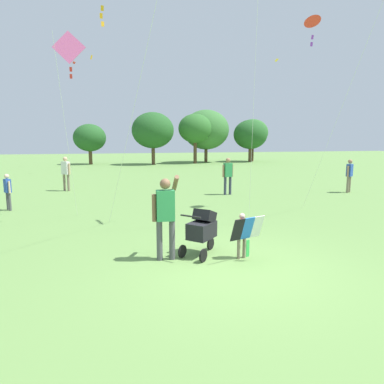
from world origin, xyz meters
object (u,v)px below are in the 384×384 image
at_px(person_adult_flyer, 165,211).
at_px(person_sitting_far, 66,171).
at_px(kite_green_novelty, 313,24).
at_px(child_with_butterfly_kite, 243,231).
at_px(stroller, 202,228).
at_px(person_kid_running, 228,173).
at_px(person_red_shirt, 8,189).
at_px(person_couple_left, 349,173).
at_px(kite_blue_high, 69,51).

relative_size(person_adult_flyer, person_sitting_far, 1.07).
bearing_deg(person_sitting_far, kite_green_novelty, -36.68).
distance_m(child_with_butterfly_kite, stroller, 0.91).
bearing_deg(person_kid_running, kite_green_novelty, -64.72).
xyz_separation_m(person_red_shirt, person_sitting_far, (1.54, 4.47, 0.22)).
bearing_deg(child_with_butterfly_kite, person_kid_running, 71.52).
xyz_separation_m(child_with_butterfly_kite, kite_green_novelty, (4.43, 4.57, 5.88)).
xyz_separation_m(child_with_butterfly_kite, person_adult_flyer, (-1.59, 0.38, 0.44)).
bearing_deg(person_red_shirt, stroller, -49.57).
relative_size(kite_green_novelty, person_kid_running, 3.97).
xyz_separation_m(kite_green_novelty, person_red_shirt, (-10.60, 2.28, -5.72)).
xyz_separation_m(kite_green_novelty, person_sitting_far, (-9.06, 6.75, -5.49)).
xyz_separation_m(person_red_shirt, person_couple_left, (14.78, 0.43, 0.17)).
bearing_deg(person_red_shirt, kite_blue_high, -32.39).
bearing_deg(person_sitting_far, stroller, -70.30).
relative_size(person_adult_flyer, kite_green_novelty, 0.27).
distance_m(stroller, person_sitting_far, 11.50).
distance_m(child_with_butterfly_kite, person_kid_running, 8.62).
distance_m(kite_green_novelty, person_couple_left, 7.46).
bearing_deg(kite_blue_high, person_red_shirt, 147.61).
relative_size(person_sitting_far, person_couple_left, 1.06).
relative_size(person_adult_flyer, kite_blue_high, 0.30).
height_order(kite_green_novelty, person_couple_left, kite_green_novelty).
height_order(person_adult_flyer, kite_green_novelty, kite_green_novelty).
bearing_deg(kite_blue_high, person_couple_left, 9.13).
xyz_separation_m(person_adult_flyer, kite_green_novelty, (6.02, 4.19, 5.45)).
bearing_deg(kite_green_novelty, person_red_shirt, 167.86).
relative_size(person_red_shirt, person_sitting_far, 0.78).
xyz_separation_m(child_with_butterfly_kite, person_red_shirt, (-6.17, 6.85, 0.17)).
bearing_deg(child_with_butterfly_kite, person_couple_left, 40.23).
xyz_separation_m(child_with_butterfly_kite, person_couple_left, (8.61, 7.28, 0.33)).
xyz_separation_m(person_sitting_far, person_couple_left, (13.24, -4.04, -0.06)).
height_order(person_adult_flyer, stroller, person_adult_flyer).
distance_m(kite_blue_high, person_kid_running, 8.24).
height_order(child_with_butterfly_kite, person_sitting_far, person_sitting_far).
bearing_deg(kite_blue_high, person_kid_running, 23.92).
bearing_deg(child_with_butterfly_kite, person_sitting_far, 112.27).
relative_size(person_sitting_far, person_kid_running, 1.00).
xyz_separation_m(stroller, kite_green_novelty, (5.19, 4.07, 5.89)).
relative_size(kite_blue_high, person_couple_left, 3.71).
xyz_separation_m(kite_blue_high, person_kid_running, (6.46, 2.86, -4.25)).
xyz_separation_m(stroller, person_red_shirt, (-5.41, 6.35, 0.17)).
height_order(child_with_butterfly_kite, person_couple_left, person_couple_left).
height_order(stroller, kite_green_novelty, kite_green_novelty).
bearing_deg(person_red_shirt, person_adult_flyer, -54.70).
xyz_separation_m(kite_blue_high, person_red_shirt, (-2.44, 1.55, -4.48)).
height_order(person_couple_left, person_kid_running, person_kid_running).
xyz_separation_m(child_with_butterfly_kite, person_kid_running, (2.73, 8.16, 0.40)).
distance_m(kite_green_novelty, person_sitting_far, 12.56).
bearing_deg(person_adult_flyer, child_with_butterfly_kite, -13.54).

